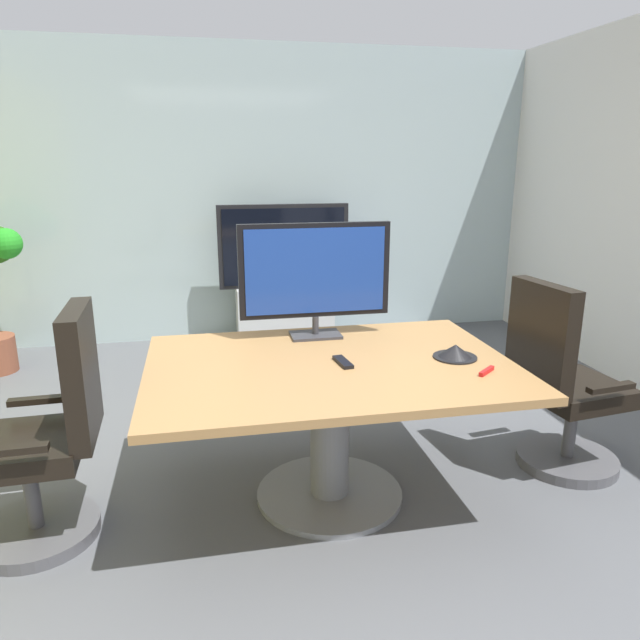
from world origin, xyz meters
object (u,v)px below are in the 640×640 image
object	(u,v)px
conference_table	(330,398)
tv_monitor	(315,274)
office_chair_right	(561,393)
wall_display_unit	(284,297)
conference_phone	(455,352)
remote_control	(343,362)
office_chair_left	(48,446)

from	to	relation	value
conference_table	tv_monitor	distance (m)	0.71
office_chair_right	wall_display_unit	size ratio (longest dim) A/B	0.83
conference_phone	remote_control	size ratio (longest dim) A/B	1.29
conference_table	conference_phone	size ratio (longest dim) A/B	8.12
office_chair_right	wall_display_unit	xyz separation A→B (m)	(-1.17, 2.65, -0.01)
remote_control	conference_phone	bearing A→B (deg)	-9.81
office_chair_right	tv_monitor	distance (m)	1.52
conference_phone	remote_control	bearing A→B (deg)	177.45
tv_monitor	wall_display_unit	size ratio (longest dim) A/B	0.64
wall_display_unit	office_chair_right	bearing A→B (deg)	-66.23
office_chair_left	remote_control	world-z (taller)	office_chair_left
tv_monitor	conference_phone	bearing A→B (deg)	-39.40
office_chair_left	conference_phone	world-z (taller)	office_chair_left
office_chair_left	conference_phone	bearing A→B (deg)	88.04
office_chair_right	wall_display_unit	distance (m)	2.90
office_chair_right	remote_control	size ratio (longest dim) A/B	6.41
conference_phone	remote_control	world-z (taller)	conference_phone
remote_control	office_chair_right	bearing A→B (deg)	-4.37
conference_phone	conference_table	bearing A→B (deg)	175.11
conference_table	wall_display_unit	xyz separation A→B (m)	(0.15, 2.69, -0.11)
conference_table	remote_control	world-z (taller)	remote_control
office_chair_left	remote_control	distance (m)	1.41
office_chair_right	wall_display_unit	world-z (taller)	wall_display_unit
conference_phone	remote_control	xyz separation A→B (m)	(-0.58, 0.03, -0.02)
conference_table	conference_phone	xyz separation A→B (m)	(0.63, -0.05, 0.22)
conference_table	conference_phone	distance (m)	0.67
wall_display_unit	conference_phone	size ratio (longest dim) A/B	5.95
conference_table	wall_display_unit	bearing A→B (deg)	86.73
tv_monitor	remote_control	size ratio (longest dim) A/B	4.94
conference_table	office_chair_right	distance (m)	1.33
conference_table	remote_control	distance (m)	0.21
office_chair_left	tv_monitor	size ratio (longest dim) A/B	1.30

